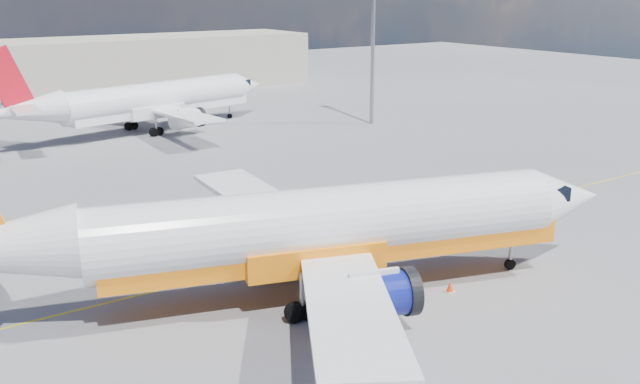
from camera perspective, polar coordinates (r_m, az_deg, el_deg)
ground at (r=42.13m, az=4.75°, el=-5.32°), size 240.00×240.00×0.00m
taxi_line at (r=44.33m, az=2.30°, el=-4.15°), size 70.00×0.15×0.01m
terminal_main at (r=110.02m, az=-18.69°, el=9.41°), size 70.00×14.00×8.00m
main_jet at (r=35.74m, az=-1.07°, el=-3.01°), size 36.18×27.56×10.95m
second_jet at (r=79.89m, az=-13.50°, el=7.11°), size 33.84×26.03×10.21m
gse_tug at (r=50.21m, az=11.04°, el=-1.00°), size 2.76×2.27×1.74m
traffic_cone at (r=38.08m, az=10.36°, el=-7.47°), size 0.43×0.43×0.61m
floodlight_mast at (r=81.86m, az=4.30°, el=14.00°), size 1.50×1.50×20.57m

